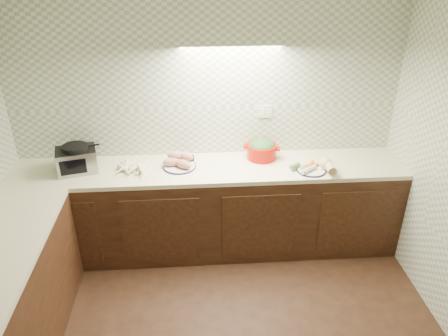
{
  "coord_description": "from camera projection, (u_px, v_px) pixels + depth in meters",
  "views": [
    {
      "loc": [
        -0.12,
        -2.04,
        2.78
      ],
      "look_at": [
        0.12,
        1.25,
        1.02
      ],
      "focal_mm": 35.0,
      "sensor_mm": 36.0,
      "label": 1
    }
  ],
  "objects": [
    {
      "name": "dutch_oven",
      "position": [
        262.0,
        149.0,
        4.13
      ],
      "size": [
        0.35,
        0.34,
        0.19
      ],
      "rotation": [
        0.0,
        0.0,
        -0.27
      ],
      "color": "#A80B01",
      "rests_on": "counter"
    },
    {
      "name": "room",
      "position": [
        219.0,
        178.0,
        2.34
      ],
      "size": [
        3.6,
        3.6,
        2.6
      ],
      "color": "black",
      "rests_on": "ground"
    },
    {
      "name": "onion_bowl",
      "position": [
        187.0,
        157.0,
        4.1
      ],
      "size": [
        0.13,
        0.13,
        0.1
      ],
      "color": "black",
      "rests_on": "counter"
    },
    {
      "name": "parsnip_pile",
      "position": [
        130.0,
        169.0,
        3.9
      ],
      "size": [
        0.3,
        0.39,
        0.07
      ],
      "color": "beige",
      "rests_on": "counter"
    },
    {
      "name": "counter",
      "position": [
        128.0,
        269.0,
        3.45
      ],
      "size": [
        3.6,
        3.6,
        0.9
      ],
      "color": "black",
      "rests_on": "ground"
    },
    {
      "name": "veg_plate",
      "position": [
        317.0,
        166.0,
        3.93
      ],
      "size": [
        0.4,
        0.27,
        0.12
      ],
      "rotation": [
        0.0,
        0.0,
        -0.17
      ],
      "color": "#13143C",
      "rests_on": "counter"
    },
    {
      "name": "toaster_oven",
      "position": [
        77.0,
        159.0,
        3.9
      ],
      "size": [
        0.4,
        0.34,
        0.24
      ],
      "rotation": [
        0.0,
        0.0,
        0.24
      ],
      "color": "black",
      "rests_on": "counter"
    },
    {
      "name": "sweet_potato_plate",
      "position": [
        180.0,
        161.0,
        3.99
      ],
      "size": [
        0.32,
        0.31,
        0.14
      ],
      "rotation": [
        0.0,
        0.0,
        -0.39
      ],
      "color": "#13143C",
      "rests_on": "counter"
    }
  ]
}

